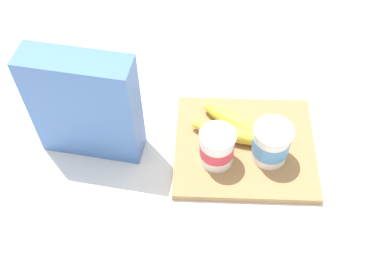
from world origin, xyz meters
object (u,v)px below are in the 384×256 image
(cutting_board, at_px, (245,147))
(cereal_box, at_px, (85,106))
(banana_bunch, at_px, (233,128))
(yogurt_cup_back, at_px, (217,147))
(yogurt_cup_front, at_px, (271,143))

(cutting_board, height_order, cereal_box, cereal_box)
(cutting_board, height_order, banana_bunch, banana_bunch)
(yogurt_cup_back, height_order, banana_bunch, yogurt_cup_back)
(yogurt_cup_front, xyz_separation_m, yogurt_cup_back, (0.11, 0.01, -0.00))
(cutting_board, relative_size, yogurt_cup_front, 3.38)
(cereal_box, relative_size, banana_bunch, 1.41)
(cutting_board, bearing_deg, yogurt_cup_front, 150.65)
(cutting_board, relative_size, banana_bunch, 1.65)
(banana_bunch, bearing_deg, yogurt_cup_front, 143.13)
(cereal_box, xyz_separation_m, yogurt_cup_front, (-0.36, 0.03, -0.06))
(cereal_box, height_order, banana_bunch, cereal_box)
(cutting_board, distance_m, yogurt_cup_back, 0.09)
(cereal_box, distance_m, banana_bunch, 0.30)
(yogurt_cup_back, relative_size, banana_bunch, 0.47)
(yogurt_cup_back, bearing_deg, yogurt_cup_front, -173.26)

